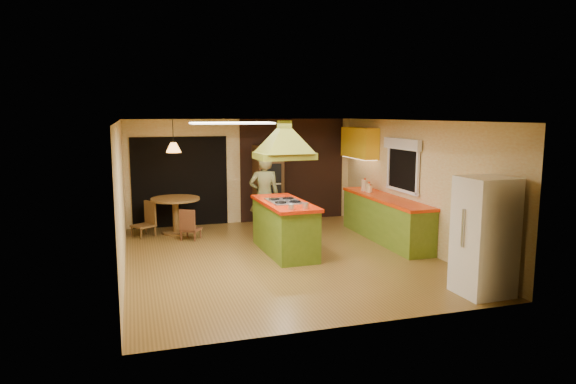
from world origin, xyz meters
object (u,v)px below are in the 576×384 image
object	(u,v)px
kitchen_island	(284,227)
man	(264,196)
wall_oven	(268,184)
dining_table	(176,208)
refrigerator	(485,236)
canister_large	(365,185)

from	to	relation	value
kitchen_island	man	distance (m)	1.40
wall_oven	dining_table	size ratio (longest dim) A/B	1.77
man	wall_oven	bearing A→B (deg)	-96.88
kitchen_island	refrigerator	world-z (taller)	refrigerator
refrigerator	canister_large	size ratio (longest dim) A/B	7.16
kitchen_island	dining_table	xyz separation A→B (m)	(-1.84, 2.22, 0.06)
kitchen_island	wall_oven	distance (m)	2.73
wall_oven	canister_large	world-z (taller)	wall_oven
dining_table	canister_large	distance (m)	4.23
refrigerator	wall_oven	size ratio (longest dim) A/B	0.92
man	dining_table	world-z (taller)	man
dining_table	refrigerator	bearing A→B (deg)	-52.89
kitchen_island	dining_table	size ratio (longest dim) A/B	1.88
kitchen_island	canister_large	distance (m)	2.61
kitchen_island	canister_large	size ratio (longest dim) A/B	8.28
refrigerator	dining_table	bearing A→B (deg)	125.18
canister_large	dining_table	bearing A→B (deg)	166.22
man	kitchen_island	bearing A→B (deg)	103.41
kitchen_island	canister_large	bearing A→B (deg)	26.83
dining_table	kitchen_island	bearing A→B (deg)	-50.30
man	dining_table	xyz separation A→B (m)	(-1.79, 0.88, -0.33)
man	canister_large	bearing A→B (deg)	-171.78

